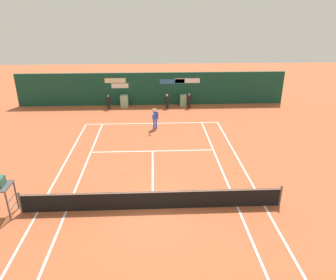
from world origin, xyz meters
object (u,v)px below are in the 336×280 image
ball_kid_left_post (167,100)px  tennis_ball_by_sideline (135,137)px  tennis_ball_near_service_line (122,175)px  tennis_ball_mid_court (237,173)px  player_on_baseline (155,117)px  ball_kid_centre_post (109,101)px  ball_kid_right_post (189,100)px

ball_kid_left_post → tennis_ball_by_sideline: 7.45m
tennis_ball_by_sideline → tennis_ball_near_service_line: size_ratio=1.00×
tennis_ball_by_sideline → tennis_ball_mid_court: bearing=-42.8°
tennis_ball_by_sideline → tennis_ball_near_service_line: same height
tennis_ball_by_sideline → ball_kid_left_post: bearing=69.6°
player_on_baseline → tennis_ball_by_sideline: (-1.44, -1.71, -0.93)m
tennis_ball_mid_court → tennis_ball_near_service_line: (-6.48, 0.09, 0.00)m
ball_kid_left_post → tennis_ball_by_sideline: (-2.59, -6.95, -0.72)m
tennis_ball_mid_court → tennis_ball_near_service_line: bearing=179.2°
tennis_ball_by_sideline → tennis_ball_near_service_line: 5.49m
player_on_baseline → tennis_ball_near_service_line: (-1.91, -7.19, -0.93)m
ball_kid_left_post → ball_kid_centre_post: (-5.31, -0.00, -0.00)m
tennis_ball_mid_court → ball_kid_centre_post: bearing=124.9°
tennis_ball_near_service_line → tennis_ball_by_sideline: bearing=85.1°
tennis_ball_by_sideline → ball_kid_centre_post: bearing=111.4°
ball_kid_centre_post → tennis_ball_by_sideline: bearing=109.6°
ball_kid_right_post → tennis_ball_by_sideline: bearing=57.6°
player_on_baseline → ball_kid_left_post: (1.15, 5.23, -0.21)m
player_on_baseline → ball_kid_centre_post: bearing=-65.4°
player_on_baseline → ball_kid_left_post: player_on_baseline is taller
ball_kid_left_post → tennis_ball_near_service_line: 12.81m
ball_kid_left_post → tennis_ball_near_service_line: (-3.06, -12.42, -0.72)m
player_on_baseline → tennis_ball_mid_court: player_on_baseline is taller
ball_kid_right_post → tennis_ball_mid_court: bearing=97.6°
tennis_ball_by_sideline → tennis_ball_near_service_line: (-0.47, -5.47, 0.00)m
ball_kid_centre_post → tennis_ball_mid_court: 15.28m
ball_kid_left_post → tennis_ball_mid_court: ball_kid_left_post is taller
player_on_baseline → tennis_ball_by_sideline: player_on_baseline is taller
ball_kid_left_post → tennis_ball_by_sideline: ball_kid_left_post is taller
ball_kid_right_post → ball_kid_left_post: bearing=1.1°
ball_kid_right_post → tennis_ball_near_service_line: 13.44m
ball_kid_right_post → tennis_ball_near_service_line: ball_kid_right_post is taller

